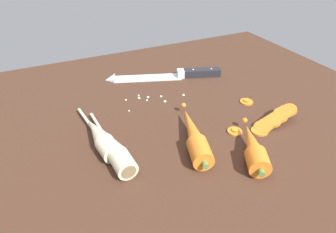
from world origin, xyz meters
TOP-DOWN VIEW (x-y plane):
  - ground_plane at (0.00, 0.00)cm, footprint 120.00×90.00cm
  - chefs_knife at (8.17, 19.93)cm, footprint 33.87×14.64cm
  - whole_carrot at (1.53, -11.69)cm, footprint 9.08×21.86cm
  - whole_carrot_second at (10.19, -20.02)cm, footprint 9.98×15.95cm
  - parsnip_front at (-16.28, -3.61)cm, footprint 5.64×21.38cm
  - parsnip_mid_left at (-14.79, -8.35)cm, footprint 4.95×23.33cm
  - carrot_slice_stack at (21.54, -13.42)cm, footprint 12.91×5.06cm
  - carrot_slice_stray_near at (22.29, -2.66)cm, footprint 3.38×3.38cm
  - carrot_slice_stray_mid at (11.83, -11.98)cm, footprint 3.32×3.32cm
  - mince_crumbs at (1.31, 9.41)cm, footprint 16.51×6.69cm

SIDE VIEW (x-z plane):
  - ground_plane at x=0.00cm, z-range -4.00..0.00cm
  - mince_crumbs at x=1.31cm, z-range -0.04..0.71cm
  - carrot_slice_stray_near at x=22.29cm, z-range 0.01..0.71cm
  - carrot_slice_stray_mid at x=11.83cm, z-range 0.01..0.71cm
  - chefs_knife at x=8.17cm, z-range -1.44..2.74cm
  - carrot_slice_stack at x=21.54cm, z-range -0.67..3.52cm
  - parsnip_mid_left at x=-14.79cm, z-range -0.02..3.98cm
  - parsnip_front at x=-16.28cm, z-range -0.02..3.98cm
  - whole_carrot at x=1.53cm, z-range 0.00..4.20cm
  - whole_carrot_second at x=10.19cm, z-range 0.00..4.20cm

